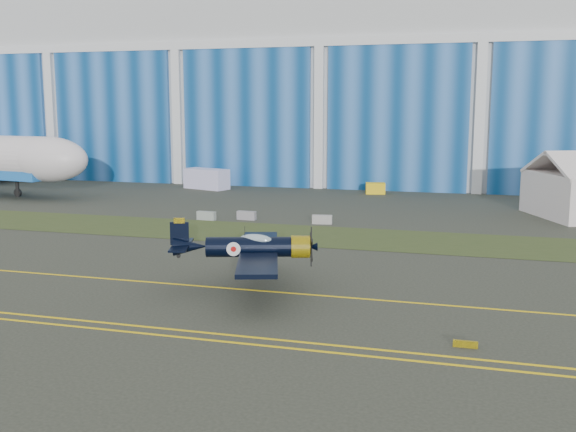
# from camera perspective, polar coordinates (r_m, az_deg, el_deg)

# --- Properties ---
(ground) EXTENTS (260.00, 260.00, 0.00)m
(ground) POSITION_cam_1_polar(r_m,az_deg,el_deg) (51.44, -10.23, -4.06)
(ground) COLOR #37392F
(ground) RESTS_ON ground
(grass_median) EXTENTS (260.00, 10.00, 0.02)m
(grass_median) POSITION_cam_1_polar(r_m,az_deg,el_deg) (64.01, -4.72, -1.30)
(grass_median) COLOR #475128
(grass_median) RESTS_ON ground
(hangar) EXTENTS (220.00, 45.70, 30.00)m
(hangar) POSITION_cam_1_polar(r_m,az_deg,el_deg) (118.78, 5.22, 10.80)
(hangar) COLOR silver
(hangar) RESTS_ON ground
(taxiway_centreline) EXTENTS (200.00, 0.20, 0.02)m
(taxiway_centreline) POSITION_cam_1_polar(r_m,az_deg,el_deg) (47.14, -12.91, -5.37)
(taxiway_centreline) COLOR yellow
(taxiway_centreline) RESTS_ON ground
(edge_line_near) EXTENTS (80.00, 0.20, 0.02)m
(edge_line_near) POSITION_cam_1_polar(r_m,az_deg,el_deg) (39.44, -19.63, -8.58)
(edge_line_near) COLOR yellow
(edge_line_near) RESTS_ON ground
(edge_line_far) EXTENTS (80.00, 0.20, 0.02)m
(edge_line_far) POSITION_cam_1_polar(r_m,az_deg,el_deg) (40.21, -18.80, -8.19)
(edge_line_far) COLOR yellow
(edge_line_far) RESTS_ON ground
(guard_board_right) EXTENTS (1.20, 0.15, 0.35)m
(guard_board_right) POSITION_cam_1_polar(r_m,az_deg,el_deg) (34.82, 14.79, -10.44)
(guard_board_right) COLOR yellow
(guard_board_right) RESTS_ON ground
(warbird) EXTENTS (13.80, 15.24, 3.77)m
(warbird) POSITION_cam_1_polar(r_m,az_deg,el_deg) (43.34, -3.28, -2.63)
(warbird) COLOR black
(warbird) RESTS_ON ground
(shipping_container) EXTENTS (7.13, 4.69, 2.87)m
(shipping_container) POSITION_cam_1_polar(r_m,az_deg,el_deg) (97.33, -6.91, 3.14)
(shipping_container) COLOR #D3CEFE
(shipping_container) RESTS_ON ground
(tug) EXTENTS (2.85, 2.11, 1.50)m
(tug) POSITION_cam_1_polar(r_m,az_deg,el_deg) (91.89, 7.41, 2.34)
(tug) COLOR yellow
(tug) RESTS_ON ground
(barrier_a) EXTENTS (2.05, 0.79, 0.90)m
(barrier_a) POSITION_cam_1_polar(r_m,az_deg,el_deg) (70.63, -6.93, 0.02)
(barrier_a) COLOR gray
(barrier_a) RESTS_ON ground
(barrier_b) EXTENTS (2.03, 0.73, 0.90)m
(barrier_b) POSITION_cam_1_polar(r_m,az_deg,el_deg) (70.43, -3.53, 0.04)
(barrier_b) COLOR gray
(barrier_b) RESTS_ON ground
(barrier_c) EXTENTS (2.07, 0.88, 0.90)m
(barrier_c) POSITION_cam_1_polar(r_m,az_deg,el_deg) (67.90, 2.91, -0.30)
(barrier_c) COLOR #9D9998
(barrier_c) RESTS_ON ground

